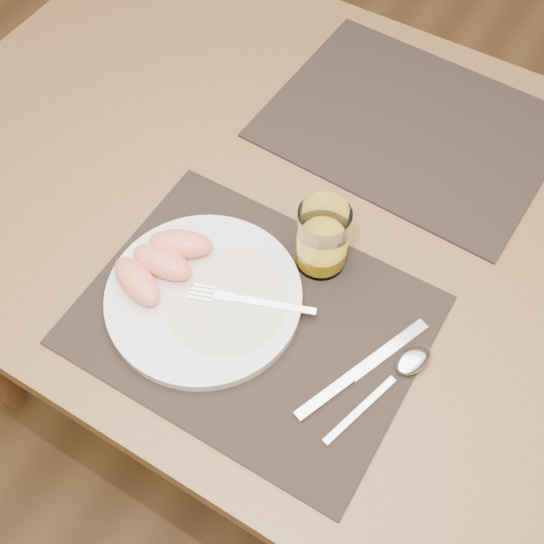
{
  "coord_description": "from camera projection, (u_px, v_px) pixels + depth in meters",
  "views": [
    {
      "loc": [
        0.24,
        -0.58,
        1.57
      ],
      "look_at": [
        -0.02,
        -0.15,
        0.77
      ],
      "focal_mm": 45.0,
      "sensor_mm": 36.0,
      "label": 1
    }
  ],
  "objects": [
    {
      "name": "table",
      "position": [
        329.0,
        243.0,
        1.1
      ],
      "size": [
        1.4,
        0.9,
        0.75
      ],
      "color": "brown",
      "rests_on": "ground"
    },
    {
      "name": "spoon",
      "position": [
        406.0,
        366.0,
        0.88
      ],
      "size": [
        0.08,
        0.19,
        0.01
      ],
      "color": "silver",
      "rests_on": "placemat_near"
    },
    {
      "name": "ground",
      "position": [
        310.0,
        398.0,
        1.66
      ],
      "size": [
        5.0,
        5.0,
        0.0
      ],
      "primitive_type": "plane",
      "color": "brown",
      "rests_on": "ground"
    },
    {
      "name": "knife",
      "position": [
        352.0,
        377.0,
        0.88
      ],
      "size": [
        0.09,
        0.21,
        0.01
      ],
      "color": "silver",
      "rests_on": "placemat_near"
    },
    {
      "name": "placemat_far",
      "position": [
        411.0,
        126.0,
        1.12
      ],
      "size": [
        0.47,
        0.37,
        0.0
      ],
      "primitive_type": "cube",
      "rotation": [
        0.0,
        0.0,
        -0.05
      ],
      "color": "black",
      "rests_on": "table"
    },
    {
      "name": "grapefruit_wedges",
      "position": [
        160.0,
        262.0,
        0.93
      ],
      "size": [
        0.12,
        0.15,
        0.04
      ],
      "color": "#F78665",
      "rests_on": "plate"
    },
    {
      "name": "fork",
      "position": [
        241.0,
        299.0,
        0.92
      ],
      "size": [
        0.17,
        0.08,
        0.0
      ],
      "color": "silver",
      "rests_on": "plate"
    },
    {
      "name": "placemat_near",
      "position": [
        252.0,
        320.0,
        0.93
      ],
      "size": [
        0.45,
        0.35,
        0.0
      ],
      "primitive_type": "cube",
      "rotation": [
        0.0,
        0.0,
        0.0
      ],
      "color": "black",
      "rests_on": "table"
    },
    {
      "name": "juice_glass",
      "position": [
        322.0,
        240.0,
        0.93
      ],
      "size": [
        0.07,
        0.07,
        0.11
      ],
      "color": "white",
      "rests_on": "placemat_near"
    },
    {
      "name": "plate",
      "position": [
        204.0,
        297.0,
        0.93
      ],
      "size": [
        0.27,
        0.27,
        0.02
      ],
      "primitive_type": "cylinder",
      "color": "white",
      "rests_on": "placemat_near"
    },
    {
      "name": "plate_dressing",
      "position": [
        226.0,
        298.0,
        0.92
      ],
      "size": [
        0.17,
        0.17,
        0.0
      ],
      "color": "white",
      "rests_on": "plate"
    }
  ]
}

